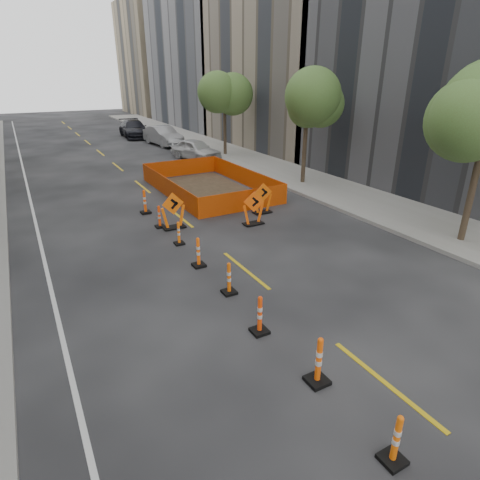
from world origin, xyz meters
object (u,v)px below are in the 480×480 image
channelizer_7 (159,217)px  chevron_sign_right (263,198)px  channelizer_1 (396,439)px  parked_car_mid (163,136)px  parked_car_near (196,150)px  channelizer_5 (198,252)px  parked_car_far (134,129)px  channelizer_3 (260,315)px  chevron_sign_center (254,208)px  channelizer_2 (319,361)px  channelizer_8 (145,202)px  channelizer_4 (229,278)px  channelizer_6 (179,233)px  chevron_sign_left (173,211)px

channelizer_7 → chevron_sign_right: bearing=-6.1°
channelizer_1 → parked_car_mid: 33.22m
parked_car_near → parked_car_mid: parked_car_mid is taller
channelizer_5 → parked_car_far: bearing=78.7°
channelizer_3 → channelizer_7: channelizer_3 is taller
channelizer_3 → parked_car_mid: 29.15m
chevron_sign_center → channelizer_2: bearing=-88.6°
parked_car_far → channelizer_5: bearing=-97.3°
channelizer_3 → chevron_sign_center: (3.84, 6.78, 0.21)m
channelizer_8 → parked_car_mid: bearing=68.6°
channelizer_3 → parked_car_far: (6.15, 34.20, 0.30)m
channelizer_4 → chevron_sign_right: bearing=50.6°
channelizer_4 → chevron_sign_right: chevron_sign_right is taller
channelizer_6 → parked_car_near: size_ratio=0.21×
channelizer_1 → chevron_sign_center: size_ratio=0.69×
channelizer_4 → channelizer_5: size_ratio=0.97×
channelizer_5 → parked_car_near: size_ratio=0.24×
channelizer_4 → parked_car_far: bearing=79.5°
chevron_sign_left → chevron_sign_right: (4.29, -0.13, -0.06)m
parked_car_near → parked_car_mid: bearing=73.8°
channelizer_2 → channelizer_8: channelizer_2 is taller
channelizer_2 → parked_car_mid: size_ratio=0.23×
channelizer_4 → parked_car_far: 32.65m
channelizer_8 → parked_car_near: 12.46m
channelizer_3 → channelizer_8: bearing=88.9°
channelizer_6 → chevron_sign_left: bearing=76.0°
channelizer_4 → channelizer_5: bearing=91.9°
channelizer_7 → parked_car_far: (5.96, 25.82, 0.34)m
parked_car_mid → channelizer_6: bearing=-114.5°
channelizer_3 → channelizer_5: bearing=87.8°
channelizer_7 → parked_car_far: parked_car_far is taller
channelizer_2 → parked_car_far: bearing=80.6°
channelizer_6 → chevron_sign_center: size_ratio=0.62×
channelizer_2 → parked_car_far: (6.01, 36.30, 0.25)m
channelizer_8 → channelizer_6: bearing=-89.2°
channelizer_7 → parked_car_mid: parked_car_mid is taller
chevron_sign_right → parked_car_far: parked_car_far is taller
channelizer_1 → parked_car_far: size_ratio=0.18×
parked_car_near → parked_car_mid: 7.43m
channelizer_8 → chevron_sign_left: chevron_sign_left is taller
chevron_sign_center → parked_car_near: parked_car_near is taller
chevron_sign_left → channelizer_7: bearing=141.5°
channelizer_6 → parked_car_mid: size_ratio=0.18×
chevron_sign_left → parked_car_mid: 21.26m
channelizer_5 → channelizer_8: channelizer_8 is taller
channelizer_2 → chevron_sign_right: chevron_sign_right is taller
chevron_sign_left → parked_car_mid: bearing=71.4°
channelizer_7 → chevron_sign_left: chevron_sign_left is taller
channelizer_6 → channelizer_7: bearing=91.7°
channelizer_1 → parked_car_far: parked_car_far is taller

